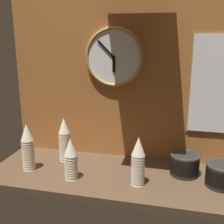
# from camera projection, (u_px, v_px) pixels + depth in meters

# --- Properties ---
(ground_plane) EXTENTS (1.60, 0.56, 0.04)m
(ground_plane) POSITION_uv_depth(u_px,v_px,m) (125.00, 177.00, 1.64)
(ground_plane) COLOR #4C3826
(wall_tiled_back) EXTENTS (1.60, 0.03, 1.05)m
(wall_tiled_back) POSITION_uv_depth(u_px,v_px,m) (134.00, 78.00, 1.75)
(wall_tiled_back) COLOR #A3602D
(wall_tiled_back) RESTS_ON ground_plane
(cup_stack_far_left) EXTENTS (0.07, 0.07, 0.29)m
(cup_stack_far_left) POSITION_uv_depth(u_px,v_px,m) (28.00, 147.00, 1.66)
(cup_stack_far_left) COLOR beige
(cup_stack_far_left) RESTS_ON ground_plane
(cup_stack_center_left) EXTENTS (0.07, 0.07, 0.24)m
(cup_stack_center_left) POSITION_uv_depth(u_px,v_px,m) (71.00, 159.00, 1.56)
(cup_stack_center_left) COLOR beige
(cup_stack_center_left) RESTS_ON ground_plane
(cup_stack_center_right) EXTENTS (0.07, 0.07, 0.27)m
(cup_stack_center_right) POSITION_uv_depth(u_px,v_px,m) (138.00, 161.00, 1.49)
(cup_stack_center_right) COLOR beige
(cup_stack_center_right) RESTS_ON ground_plane
(cup_stack_left) EXTENTS (0.07, 0.07, 0.29)m
(cup_stack_left) POSITION_uv_depth(u_px,v_px,m) (65.00, 139.00, 1.78)
(cup_stack_left) COLOR beige
(cup_stack_left) RESTS_ON ground_plane
(bowl_stack_right) EXTENTS (0.17, 0.17, 0.13)m
(bowl_stack_right) POSITION_uv_depth(u_px,v_px,m) (185.00, 164.00, 1.62)
(bowl_stack_right) COLOR black
(bowl_stack_right) RESTS_ON ground_plane
(bowl_stack_far_right) EXTENTS (0.17, 0.17, 0.13)m
(bowl_stack_far_right) POSITION_uv_depth(u_px,v_px,m) (222.00, 174.00, 1.49)
(bowl_stack_far_right) COLOR black
(bowl_stack_far_right) RESTS_ON ground_plane
(wall_clock) EXTENTS (0.36, 0.03, 0.36)m
(wall_clock) POSITION_uv_depth(u_px,v_px,m) (114.00, 57.00, 1.71)
(wall_clock) COLOR white
(menu_board) EXTENTS (0.36, 0.01, 0.60)m
(menu_board) POSITION_uv_depth(u_px,v_px,m) (220.00, 85.00, 1.62)
(menu_board) COLOR olive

